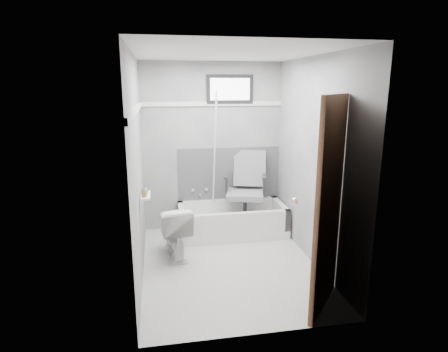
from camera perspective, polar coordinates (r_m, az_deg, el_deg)
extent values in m
plane|color=silver|center=(4.57, 0.79, -13.34)|extent=(2.60, 2.60, 0.00)
plane|color=silver|center=(4.08, 0.91, 18.26)|extent=(2.60, 2.60, 0.00)
cube|color=slate|center=(5.42, -1.77, 4.38)|extent=(2.00, 0.02, 2.40)
cube|color=slate|center=(2.94, 5.68, -3.66)|extent=(2.00, 0.02, 2.40)
cube|color=slate|center=(4.09, -13.03, 1.01)|extent=(0.02, 2.60, 2.40)
cube|color=slate|center=(4.46, 13.58, 1.99)|extent=(0.02, 2.60, 2.40)
imported|color=white|center=(4.68, -7.57, -8.35)|extent=(0.45, 0.71, 0.65)
cube|color=#4C4C4F|center=(5.53, 0.84, 0.35)|extent=(1.50, 0.02, 0.78)
cube|color=white|center=(5.34, -1.80, 10.94)|extent=(2.00, 0.02, 0.06)
cube|color=white|center=(4.01, -13.32, 9.70)|extent=(0.02, 2.60, 0.06)
cylinder|color=white|center=(5.21, -1.48, 2.34)|extent=(0.02, 0.46, 1.91)
cube|color=white|center=(4.17, -11.85, -2.97)|extent=(0.10, 0.32, 0.02)
imported|color=olive|center=(4.07, -12.06, -2.41)|extent=(0.06, 0.06, 0.11)
imported|color=slate|center=(4.21, -12.00, -1.97)|extent=(0.10, 0.10, 0.10)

